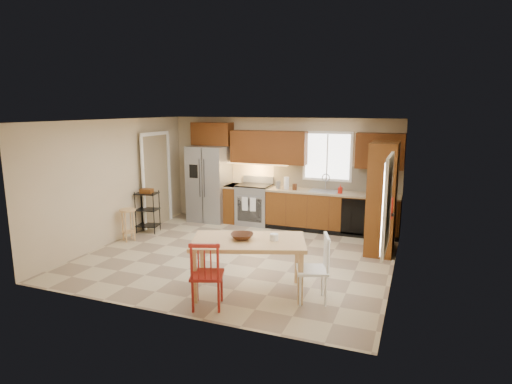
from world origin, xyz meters
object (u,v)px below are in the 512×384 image
object	(u,v)px
range_stove	(254,205)
bar_stool	(128,225)
dining_table	(249,267)
table_jar	(274,239)
table_bowl	(242,239)
utility_cart	(148,212)
fire_extinguisher	(389,208)
chair_red	(207,274)
pantry	(382,198)
soap_bottle	(340,189)
refrigerator	(209,184)
chair_white	(312,269)

from	to	relation	value
range_stove	bar_stool	bearing A→B (deg)	-131.75
dining_table	bar_stool	xyz separation A→B (m)	(-3.28, 1.45, -0.07)
table_jar	bar_stool	distance (m)	3.91
table_bowl	utility_cart	distance (m)	3.84
fire_extinguisher	table_jar	xyz separation A→B (m)	(-1.49, -1.50, -0.25)
chair_red	table_bowl	world-z (taller)	chair_red
pantry	chair_red	xyz separation A→B (m)	(-2.00, -3.30, -0.57)
soap_bottle	utility_cart	bearing A→B (deg)	-160.42
range_stove	table_jar	size ratio (longest dim) A/B	6.18
soap_bottle	chair_red	bearing A→B (deg)	-104.08
refrigerator	utility_cart	size ratio (longest dim) A/B	1.96
soap_bottle	chair_white	size ratio (longest dim) A/B	0.20
refrigerator	dining_table	xyz separation A→B (m)	(2.48, -3.58, -0.51)
soap_bottle	utility_cart	size ratio (longest dim) A/B	0.21
table_bowl	table_jar	world-z (taller)	table_jar
soap_bottle	bar_stool	xyz separation A→B (m)	(-3.98, -2.10, -0.66)
chair_red	dining_table	bearing A→B (deg)	42.33
pantry	chair_red	size ratio (longest dim) A/B	2.17
bar_stool	refrigerator	bearing A→B (deg)	73.54
fire_extinguisher	dining_table	distance (m)	2.55
chair_white	utility_cart	bearing A→B (deg)	44.37
bar_stool	utility_cart	bearing A→B (deg)	94.17
refrigerator	soap_bottle	size ratio (longest dim) A/B	9.53
table_jar	bar_stool	size ratio (longest dim) A/B	0.22
refrigerator	fire_extinguisher	world-z (taller)	refrigerator
fire_extinguisher	table_bowl	xyz separation A→B (m)	(-1.96, -1.60, -0.29)
range_stove	fire_extinguisher	distance (m)	3.83
refrigerator	table_jar	world-z (taller)	refrigerator
chair_red	bar_stool	bearing A→B (deg)	124.95
fire_extinguisher	utility_cart	world-z (taller)	fire_extinguisher
chair_red	table_jar	distance (m)	1.10
dining_table	chair_white	size ratio (longest dim) A/B	1.70
range_stove	table_jar	bearing A→B (deg)	-64.47
fire_extinguisher	bar_stool	xyz separation A→B (m)	(-5.13, -0.15, -0.76)
refrigerator	chair_red	xyz separation A→B (m)	(2.13, -4.23, -0.43)
dining_table	table_jar	xyz separation A→B (m)	(0.36, 0.10, 0.44)
soap_bottle	fire_extinguisher	xyz separation A→B (m)	(1.15, -1.95, 0.10)
soap_bottle	chair_red	world-z (taller)	soap_bottle
pantry	table_bowl	distance (m)	3.19
pantry	dining_table	world-z (taller)	pantry
range_stove	refrigerator	bearing A→B (deg)	-177.01
range_stove	chair_white	distance (m)	4.25
pantry	refrigerator	bearing A→B (deg)	167.38
range_stove	utility_cart	distance (m)	2.46
range_stove	chair_white	world-z (taller)	chair_white
range_stove	bar_stool	distance (m)	2.93
fire_extinguisher	dining_table	size ratio (longest dim) A/B	0.22
range_stove	bar_stool	world-z (taller)	range_stove
dining_table	chair_red	xyz separation A→B (m)	(-0.35, -0.65, 0.08)
soap_bottle	table_bowl	bearing A→B (deg)	-102.80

